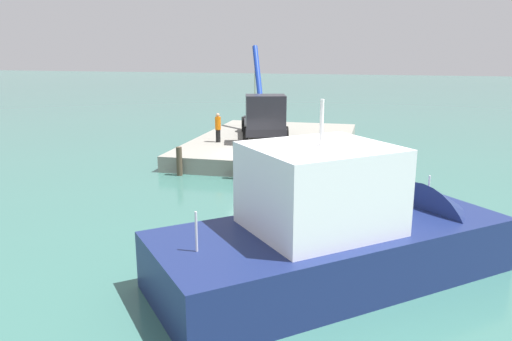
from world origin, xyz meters
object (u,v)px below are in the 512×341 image
Objects in this scene: salvaged_car at (281,173)px; dock_worker at (218,127)px; crane_truck at (264,117)px; moored_yacht at (374,246)px.

dock_worker is at bearing -139.44° from salvaged_car.
dock_worker is at bearing -57.16° from crane_truck.
crane_truck is at bearing -156.20° from moored_yacht.
moored_yacht is at bearing 23.80° from crane_truck.
dock_worker is 0.42× the size of salvaged_car.
moored_yacht reaches higher than salvaged_car.
crane_truck is at bearing -161.18° from salvaged_car.
crane_truck is 17.01m from moored_yacht.
salvaged_car is 9.25m from moored_yacht.
moored_yacht is (8.17, 4.34, 0.05)m from salvaged_car.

